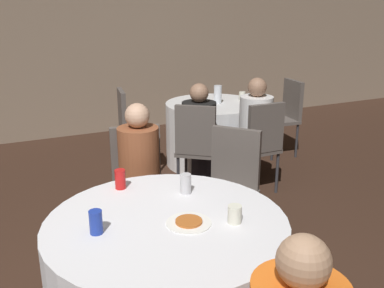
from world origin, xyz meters
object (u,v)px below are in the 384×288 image
Objects in this scene: soda_can_silver at (186,184)px; person_white_shirt at (251,133)px; chair_far_east at (286,111)px; bottle_far at (218,94)px; chair_far_south at (260,140)px; chair_near_northeast at (231,179)px; chair_near_north at (138,176)px; person_floral_shirt at (141,184)px; table_near at (168,279)px; chair_far_southwest at (197,142)px; pizza_plate_near at (189,222)px; soda_can_red at (120,179)px; table_far at (213,133)px; soda_can_blue at (96,222)px; chair_far_west at (130,123)px; person_black_shirt at (200,137)px.

person_white_shirt is at bearing 45.16° from soda_can_silver.
chair_far_east is 0.97m from bottle_far.
chair_far_east and chair_far_south have the same top height.
chair_near_northeast is 1.00× the size of chair_near_north.
person_floral_shirt is at bearing 126.78° from chair_far_east.
person_white_shirt reaches higher than chair_far_east.
person_white_shirt reaches higher than chair_far_south.
soda_can_silver is (-2.29, -2.03, 0.23)m from chair_far_east.
table_near is 1.38× the size of chair_far_east.
chair_far_south is (0.59, -0.20, 0.00)m from chair_far_southwest.
chair_far_southwest is at bearing 62.98° from pizza_plate_near.
person_floral_shirt is (-0.81, -0.75, 0.01)m from chair_far_southwest.
chair_far_east is at bearing -4.67° from bottle_far.
chair_near_northeast is 0.81× the size of person_floral_shirt.
table_near is at bearing -78.50° from soda_can_red.
person_floral_shirt reaches higher than table_far.
chair_far_south is at bearing 137.88° from chair_far_east.
soda_can_blue is at bearing 134.00° from chair_far_east.
soda_can_red is at bearing 144.94° from soda_can_silver.
chair_far_south reaches higher than soda_can_blue.
soda_can_blue is (-0.95, -2.53, 0.23)m from chair_far_west.
soda_can_silver is (-1.32, -1.16, 0.23)m from chair_far_south.
bottle_far is at bearing 87.42° from chair_far_southwest.
chair_far_southwest is at bearing -133.69° from chair_near_north.
table_far is 2.55m from soda_can_red.
chair_far_southwest is 3.93× the size of pizza_plate_near.
person_floral_shirt is (-0.44, -1.68, 0.01)m from chair_far_west.
chair_near_northeast is at bearing -66.61° from person_black_shirt.
person_floral_shirt reaches higher than table_near.
table_near is 0.56m from soda_can_blue.
table_near is at bearing -122.88° from table_far.
table_near is at bearing 90.00° from person_floral_shirt.
soda_can_red reaches higher than table_near.
soda_can_red is (-0.10, 0.50, 0.43)m from table_near.
chair_far_east reaches higher than soda_can_red.
person_floral_shirt is at bearing 33.78° from chair_near_northeast.
chair_near_north is 1.48m from person_white_shirt.
soda_can_blue is 0.64m from soda_can_silver.
chair_near_north is at bearing -135.35° from table_far.
pizza_plate_near is at bearing -134.17° from chair_far_south.
chair_far_west is at bearing 169.92° from bottle_far.
person_black_shirt reaches higher than soda_can_silver.
chair_far_west is at bearing 71.35° from soda_can_red.
chair_far_southwest is at bearing -50.48° from chair_near_northeast.
chair_near_northeast is 0.95m from soda_can_red.
person_white_shirt is 9.46× the size of soda_can_silver.
person_floral_shirt reaches higher than chair_far_west.
chair_far_west is 2.72m from soda_can_blue.
chair_far_west and bottle_far have the same top height.
chair_far_southwest is at bearing -127.20° from table_far.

